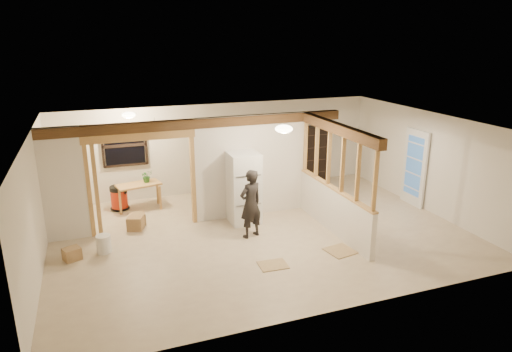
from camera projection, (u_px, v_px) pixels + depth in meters
name	position (u px, v px, depth m)	size (l,w,h in m)	color
floor	(261.00, 234.00, 10.32)	(9.00, 6.50, 0.01)	beige
ceiling	(261.00, 124.00, 9.58)	(9.00, 6.50, 0.01)	white
wall_back	(220.00, 148.00, 12.86)	(9.00, 0.01, 2.50)	silver
wall_front	(336.00, 242.00, 7.03)	(9.00, 0.01, 2.50)	silver
wall_left	(35.00, 207.00, 8.47)	(0.01, 6.50, 2.50)	silver
wall_right	(429.00, 162.00, 11.43)	(0.01, 6.50, 2.50)	silver
partition_left_stub	(63.00, 185.00, 9.69)	(0.90, 0.12, 2.50)	silver
partition_center	(251.00, 166.00, 11.09)	(2.80, 0.12, 2.50)	silver
doorway_frame	(143.00, 183.00, 10.28)	(2.46, 0.14, 2.20)	tan
header_beam_back	(201.00, 123.00, 10.36)	(7.00, 0.18, 0.22)	#54371C
header_beam_right	(337.00, 128.00, 9.78)	(0.18, 3.30, 0.22)	#54371C
pony_wall	(333.00, 210.00, 10.34)	(0.12, 3.20, 1.00)	silver
stud_partition	(336.00, 161.00, 9.99)	(0.14, 3.20, 1.32)	tan
window_back	(125.00, 145.00, 11.85)	(1.12, 0.10, 1.10)	black
french_door	(415.00, 168.00, 11.83)	(0.12, 0.86, 2.00)	white
ceiling_dome_main	(284.00, 129.00, 9.23)	(0.36, 0.36, 0.16)	#FFEABF
ceiling_dome_util	(129.00, 115.00, 10.82)	(0.32, 0.32, 0.14)	#FFEABF
hanging_bulb	(155.00, 132.00, 10.45)	(0.07, 0.07, 0.07)	#FFD88C
refrigerator	(244.00, 188.00, 10.74)	(0.70, 0.68, 1.70)	white
woman	(251.00, 204.00, 9.94)	(0.57, 0.37, 1.55)	black
work_table	(139.00, 196.00, 11.69)	(1.08, 0.54, 0.68)	tan
potted_plant	(147.00, 176.00, 11.68)	(0.29, 0.25, 0.32)	#2C6029
shop_vac	(119.00, 198.00, 11.67)	(0.48, 0.48, 0.63)	#AC230B
bookshelf	(312.00, 154.00, 13.71)	(0.86, 0.29, 1.72)	black
bucket	(104.00, 244.00, 9.38)	(0.30, 0.30, 0.38)	white
box_util_a	(138.00, 219.00, 10.78)	(0.32, 0.28, 0.28)	#99744A
box_util_b	(136.00, 223.00, 10.50)	(0.34, 0.34, 0.32)	#99744A
box_front	(72.00, 254.00, 9.08)	(0.32, 0.26, 0.26)	#99744A
floor_panel_near	(340.00, 251.00, 9.47)	(0.54, 0.54, 0.02)	tan
floor_panel_far	(273.00, 265.00, 8.89)	(0.55, 0.44, 0.02)	tan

